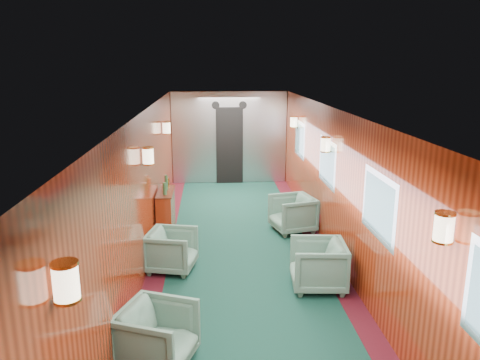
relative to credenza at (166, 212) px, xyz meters
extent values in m
plane|color=#0E3429|center=(1.34, -2.10, -0.43)|extent=(12.00, 12.00, 0.00)
cube|color=silver|center=(1.34, -2.10, 1.92)|extent=(3.00, 12.00, 0.10)
cube|color=silver|center=(1.34, -2.10, 1.93)|extent=(1.20, 12.00, 0.06)
cube|color=maroon|center=(1.34, 3.90, 0.77)|extent=(3.00, 0.10, 2.40)
cube|color=maroon|center=(-0.16, -2.10, 0.77)|extent=(0.10, 12.00, 2.40)
cube|color=maroon|center=(2.84, -2.10, 0.77)|extent=(0.10, 12.00, 2.40)
cube|color=#380B13|center=(-0.01, -2.10, -0.42)|extent=(0.30, 12.00, 0.01)
cube|color=#380B13|center=(2.69, -2.10, -0.42)|extent=(0.30, 12.00, 0.01)
cube|color=#B9BCC1|center=(1.34, 3.82, 0.77)|extent=(2.98, 0.12, 2.38)
cube|color=black|center=(1.34, 3.74, 0.57)|extent=(0.70, 0.06, 2.00)
cylinder|color=black|center=(0.99, 3.75, 1.62)|extent=(0.20, 0.04, 0.20)
cylinder|color=black|center=(1.69, 3.75, 1.62)|extent=(0.20, 0.04, 0.20)
cube|color=silver|center=(2.83, -3.10, 1.02)|extent=(0.02, 1.10, 0.80)
cube|color=#3E5A5E|center=(2.82, -3.10, 1.02)|extent=(0.01, 0.96, 0.66)
cube|color=silver|center=(2.83, -0.60, 1.02)|extent=(0.02, 1.10, 0.80)
cube|color=#3E5A5E|center=(2.82, -0.60, 1.02)|extent=(0.01, 0.96, 0.66)
cube|color=silver|center=(2.83, 1.90, 1.02)|extent=(0.02, 1.10, 0.80)
cube|color=#3E5A5E|center=(2.82, 1.90, 1.02)|extent=(0.01, 0.96, 0.66)
cylinder|color=#FBEDC4|center=(-0.06, -5.60, 1.37)|extent=(0.16, 0.16, 0.24)
cylinder|color=gold|center=(-0.06, -5.60, 1.25)|extent=(0.17, 0.17, 0.02)
cylinder|color=#FBEDC4|center=(2.74, -4.80, 1.37)|extent=(0.16, 0.16, 0.24)
cylinder|color=gold|center=(2.74, -4.80, 1.25)|extent=(0.17, 0.17, 0.02)
cylinder|color=#FBEDC4|center=(-0.06, -1.60, 1.37)|extent=(0.16, 0.16, 0.24)
cylinder|color=gold|center=(-0.06, -1.60, 1.25)|extent=(0.17, 0.17, 0.02)
cylinder|color=#FBEDC4|center=(2.74, -0.80, 1.37)|extent=(0.16, 0.16, 0.24)
cylinder|color=gold|center=(2.74, -0.80, 1.25)|extent=(0.17, 0.17, 0.02)
cylinder|color=#FBEDC4|center=(-0.06, 1.40, 1.37)|extent=(0.16, 0.16, 0.24)
cylinder|color=gold|center=(-0.06, 1.40, 1.25)|extent=(0.17, 0.17, 0.02)
cylinder|color=#FBEDC4|center=(2.74, 2.20, 1.37)|extent=(0.16, 0.16, 0.24)
cylinder|color=gold|center=(2.74, 2.20, 1.25)|extent=(0.17, 0.17, 0.02)
cube|color=maroon|center=(0.00, 0.00, -0.02)|extent=(0.27, 0.91, 0.81)
cube|color=#3F190E|center=(0.01, 0.00, 0.39)|extent=(0.29, 0.93, 0.02)
cylinder|color=#224526|center=(0.02, -0.23, 0.51)|extent=(0.07, 0.07, 0.22)
cylinder|color=#224526|center=(0.02, 0.09, 0.54)|extent=(0.06, 0.06, 0.28)
cylinder|color=gold|center=(0.02, 0.27, 0.49)|extent=(0.08, 0.08, 0.18)
imported|color=#1E463D|center=(0.25, -3.92, -0.09)|extent=(0.93, 0.92, 0.66)
imported|color=#1E463D|center=(0.23, -1.58, -0.11)|extent=(0.83, 0.82, 0.64)
imported|color=#1E463D|center=(2.33, -2.30, -0.08)|extent=(0.81, 0.79, 0.69)
imported|color=#1E463D|center=(2.37, 0.01, -0.08)|extent=(0.91, 0.89, 0.68)
camera|label=1|loc=(0.84, -8.30, 2.68)|focal=35.00mm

